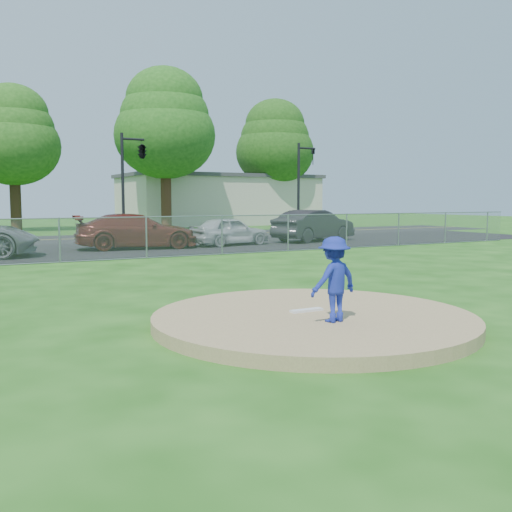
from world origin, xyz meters
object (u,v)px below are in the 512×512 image
(tree_far_right, at_px, (275,142))
(traffic_signal_right, at_px, (302,180))
(parked_car_pearl, at_px, (229,231))
(tree_center, at_px, (13,135))
(parked_car_charcoal, at_px, (314,226))
(parked_car_darkred, at_px, (136,231))
(commercial_building, at_px, (218,199))
(tree_right, at_px, (165,123))
(pitcher, at_px, (334,279))
(traffic_signal_center, at_px, (140,153))

(tree_far_right, height_order, traffic_signal_right, tree_far_right)
(parked_car_pearl, bearing_deg, tree_center, 11.53)
(parked_car_pearl, xyz_separation_m, parked_car_charcoal, (4.96, 0.31, 0.14))
(parked_car_pearl, bearing_deg, parked_car_darkred, 76.34)
(commercial_building, bearing_deg, tree_right, -139.40)
(tree_center, bearing_deg, pitcher, -88.49)
(tree_right, relative_size, tree_far_right, 1.08)
(tree_center, height_order, tree_far_right, tree_far_right)
(tree_center, distance_m, traffic_signal_right, 19.64)
(commercial_building, xyz_separation_m, parked_car_pearl, (-9.72, -22.00, -1.49))
(traffic_signal_center, bearing_deg, commercial_building, 53.06)
(tree_far_right, xyz_separation_m, traffic_signal_right, (-5.76, -13.00, -3.70))
(tree_center, relative_size, parked_car_pearl, 2.54)
(tree_right, bearing_deg, parked_car_pearl, -99.63)
(traffic_signal_right, height_order, parked_car_pearl, traffic_signal_right)
(parked_car_pearl, bearing_deg, traffic_signal_right, -63.46)
(pitcher, relative_size, parked_car_charcoal, 0.28)
(tree_center, xyz_separation_m, pitcher, (0.92, -34.68, -5.60))
(traffic_signal_right, bearing_deg, commercial_building, 83.71)
(commercial_building, relative_size, traffic_signal_center, 2.93)
(parked_car_pearl, bearing_deg, traffic_signal_center, 10.59)
(commercial_building, height_order, parked_car_pearl, commercial_building)
(tree_center, distance_m, parked_car_darkred, 18.88)
(traffic_signal_right, xyz_separation_m, parked_car_pearl, (-7.95, -6.00, -2.69))
(tree_far_right, relative_size, traffic_signal_right, 1.92)
(traffic_signal_right, height_order, parked_car_charcoal, traffic_signal_right)
(traffic_signal_center, xyz_separation_m, parked_car_pearl, (2.32, -6.00, -3.94))
(traffic_signal_right, relative_size, parked_car_charcoal, 1.16)
(tree_far_right, bearing_deg, parked_car_charcoal, -115.08)
(parked_car_charcoal, bearing_deg, traffic_signal_center, 35.20)
(commercial_building, bearing_deg, tree_far_right, -36.87)
(tree_center, relative_size, traffic_signal_center, 1.76)
(commercial_building, height_order, tree_center, tree_center)
(tree_center, relative_size, pitcher, 7.37)
(tree_far_right, relative_size, traffic_signal_center, 1.92)
(commercial_building, relative_size, traffic_signal_right, 2.93)
(tree_far_right, distance_m, traffic_signal_center, 20.78)
(tree_center, height_order, parked_car_pearl, tree_center)
(tree_center, height_order, traffic_signal_right, tree_center)
(tree_far_right, bearing_deg, pitcher, -119.38)
(parked_car_darkred, relative_size, parked_car_pearl, 1.35)
(tree_far_right, height_order, parked_car_darkred, tree_far_right)
(parked_car_darkred, height_order, parked_car_pearl, parked_car_darkred)
(traffic_signal_center, relative_size, traffic_signal_right, 1.00)
(traffic_signal_center, distance_m, parked_car_darkred, 7.22)
(traffic_signal_center, xyz_separation_m, pitcher, (-4.05, -22.68, -3.74))
(pitcher, xyz_separation_m, parked_car_pearl, (6.37, 16.68, -0.20))
(tree_center, height_order, traffic_signal_center, tree_center)
(parked_car_pearl, relative_size, parked_car_charcoal, 0.80)
(tree_center, xyz_separation_m, tree_far_right, (21.00, 1.00, 0.59))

